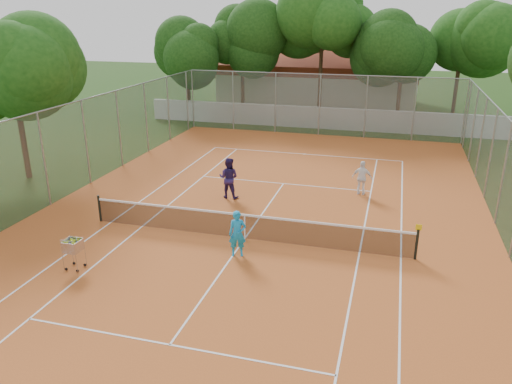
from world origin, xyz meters
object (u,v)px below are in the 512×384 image
(player_far_left, at_px, (229,178))
(player_far_right, at_px, (362,178))
(clubhouse, at_px, (318,79))
(player_near, at_px, (237,234))
(tennis_net, at_px, (245,226))
(ball_hopper, at_px, (74,253))

(player_far_left, relative_size, player_far_right, 1.17)
(player_far_left, bearing_deg, clubhouse, -89.28)
(player_near, xyz_separation_m, player_far_left, (-2.07, 5.23, 0.11))
(player_near, distance_m, player_far_right, 8.05)
(player_near, height_order, player_far_right, player_near)
(clubhouse, distance_m, player_far_right, 23.84)
(tennis_net, distance_m, clubhouse, 29.12)
(tennis_net, relative_size, player_near, 7.45)
(clubhouse, xyz_separation_m, ball_hopper, (-2.58, -32.63, -1.63))
(player_far_left, height_order, player_far_right, player_far_left)
(tennis_net, relative_size, player_far_left, 6.52)
(tennis_net, distance_m, ball_hopper, 5.84)
(ball_hopper, bearing_deg, clubhouse, 61.37)
(player_far_left, bearing_deg, tennis_net, 116.75)
(clubhouse, bearing_deg, player_far_left, -89.82)
(tennis_net, height_order, clubhouse, clubhouse)
(clubhouse, bearing_deg, ball_hopper, -94.51)
(player_near, bearing_deg, clubhouse, 76.62)
(player_near, bearing_deg, player_far_left, 94.18)
(tennis_net, distance_m, player_far_left, 4.37)
(tennis_net, xyz_separation_m, clubhouse, (-2.00, 29.00, 1.69))
(player_near, distance_m, player_far_left, 5.62)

